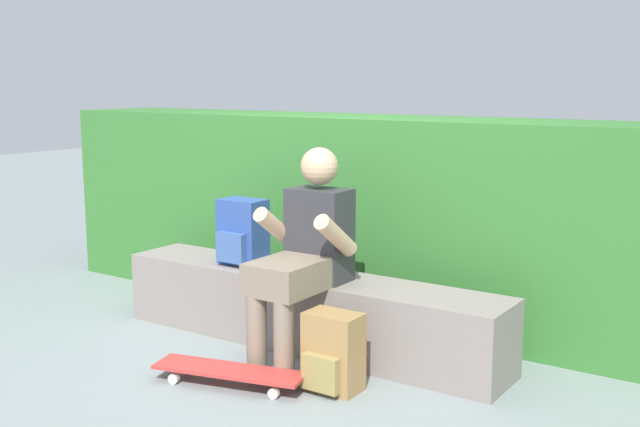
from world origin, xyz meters
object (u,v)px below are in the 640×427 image
at_px(bench_main, 306,310).
at_px(backpack_on_bench, 242,233).
at_px(skateboard_near_person, 229,371).
at_px(backpack_on_ground, 332,353).
at_px(person_skater, 305,249).

relative_size(bench_main, backpack_on_bench, 6.17).
distance_m(skateboard_near_person, backpack_on_bench, 1.03).
bearing_deg(bench_main, backpack_on_ground, -43.99).
relative_size(bench_main, person_skater, 2.09).
height_order(skateboard_near_person, backpack_on_ground, backpack_on_ground).
relative_size(bench_main, skateboard_near_person, 2.99).
distance_m(skateboard_near_person, backpack_on_ground, 0.54).
height_order(person_skater, skateboard_near_person, person_skater).
xyz_separation_m(bench_main, backpack_on_bench, (-0.47, -0.01, 0.41)).
bearing_deg(bench_main, backpack_on_bench, -178.85).
bearing_deg(backpack_on_ground, person_skater, 142.85).
height_order(backpack_on_bench, backpack_on_ground, backpack_on_bench).
xyz_separation_m(bench_main, person_skater, (0.14, -0.21, 0.42)).
bearing_deg(skateboard_near_person, bench_main, 92.16).
bearing_deg(skateboard_near_person, backpack_on_ground, 27.89).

